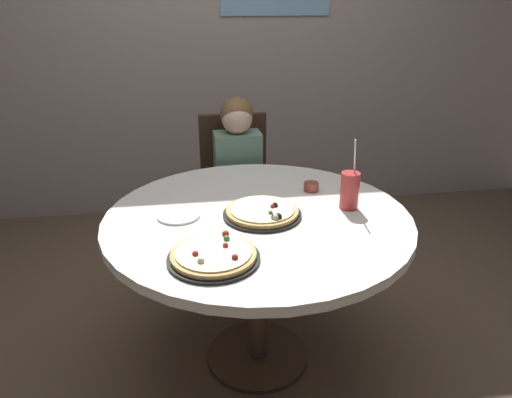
% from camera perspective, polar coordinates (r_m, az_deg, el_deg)
% --- Properties ---
extents(ground_plane, '(8.00, 8.00, 0.00)m').
position_cam_1_polar(ground_plane, '(2.39, 0.18, -18.35)').
color(ground_plane, brown).
extents(wall_with_window, '(5.20, 0.14, 2.90)m').
position_cam_1_polar(wall_with_window, '(3.61, -4.36, 21.11)').
color(wall_with_window, '#A8998E').
rests_on(wall_with_window, ground_plane).
extents(dining_table, '(1.28, 1.28, 0.75)m').
position_cam_1_polar(dining_table, '(2.01, 0.21, -4.24)').
color(dining_table, silver).
rests_on(dining_table, ground_plane).
extents(chair_wooden, '(0.41, 0.41, 0.95)m').
position_cam_1_polar(chair_wooden, '(2.86, -2.46, 1.58)').
color(chair_wooden, '#382619').
rests_on(chair_wooden, ground_plane).
extents(diner_child, '(0.27, 0.42, 1.08)m').
position_cam_1_polar(diner_child, '(2.71, -1.92, -0.74)').
color(diner_child, '#3F4766').
rests_on(diner_child, ground_plane).
extents(pizza_veggie, '(0.33, 0.33, 0.05)m').
position_cam_1_polar(pizza_veggie, '(1.96, 0.79, -1.61)').
color(pizza_veggie, black).
rests_on(pizza_veggie, dining_table).
extents(pizza_cheese, '(0.32, 0.32, 0.05)m').
position_cam_1_polar(pizza_cheese, '(1.65, -5.11, -6.79)').
color(pizza_cheese, black).
rests_on(pizza_cheese, dining_table).
extents(soda_cup, '(0.08, 0.08, 0.31)m').
position_cam_1_polar(soda_cup, '(2.04, 11.20, 1.03)').
color(soda_cup, '#B73333').
rests_on(soda_cup, dining_table).
extents(sauce_bowl, '(0.07, 0.07, 0.04)m').
position_cam_1_polar(sauce_bowl, '(2.22, 6.65, 1.48)').
color(sauce_bowl, brown).
rests_on(sauce_bowl, dining_table).
extents(plate_small, '(0.18, 0.18, 0.01)m').
position_cam_1_polar(plate_small, '(1.98, -9.29, -1.93)').
color(plate_small, white).
rests_on(plate_small, dining_table).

